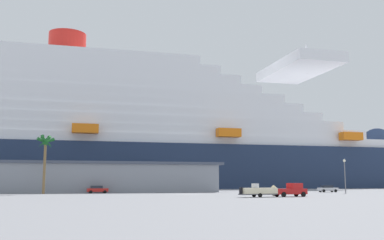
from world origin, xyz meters
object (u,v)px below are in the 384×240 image
at_px(cruise_ship, 144,139).
at_px(palm_tree, 45,147).
at_px(small_boat_on_trailer, 262,191).
at_px(pickup_truck, 291,190).
at_px(parked_car_red_hatchback, 97,189).
at_px(street_lamp, 345,171).
at_px(parked_car_silver_sedan, 328,189).

xyz_separation_m(cruise_ship, palm_tree, (-25.92, -66.51, -8.21)).
distance_m(small_boat_on_trailer, palm_tree, 45.16).
distance_m(pickup_truck, palm_tree, 48.98).
xyz_separation_m(small_boat_on_trailer, parked_car_red_hatchback, (-25.93, 28.86, -0.13)).
height_order(cruise_ship, parked_car_red_hatchback, cruise_ship).
relative_size(pickup_truck, parked_car_red_hatchback, 1.29).
bearing_deg(parked_car_red_hatchback, street_lamp, -13.44).
xyz_separation_m(cruise_ship, parked_car_silver_sedan, (36.92, -63.31, -16.64)).
bearing_deg(cruise_ship, parked_car_red_hatchback, -103.81).
distance_m(small_boat_on_trailer, parked_car_silver_sedan, 39.09).
height_order(pickup_truck, parked_car_red_hatchback, pickup_truck).
bearing_deg(small_boat_on_trailer, parked_car_silver_sedan, 47.29).
xyz_separation_m(palm_tree, parked_car_silver_sedan, (62.84, 3.20, -8.43)).
bearing_deg(pickup_truck, palm_tree, 149.47).
distance_m(pickup_truck, street_lamp, 24.99).
distance_m(cruise_ship, parked_car_silver_sedan, 75.15).
height_order(cruise_ship, palm_tree, cruise_ship).
height_order(parked_car_red_hatchback, parked_car_silver_sedan, same).
bearing_deg(small_boat_on_trailer, palm_tree, 144.91).
bearing_deg(parked_car_red_hatchback, small_boat_on_trailer, -48.06).
distance_m(pickup_truck, parked_car_red_hatchback, 41.84).
bearing_deg(pickup_truck, cruise_ship, 99.77).
relative_size(palm_tree, parked_car_silver_sedan, 2.60).
xyz_separation_m(pickup_truck, street_lamp, (18.96, 15.89, 3.61)).
xyz_separation_m(pickup_truck, parked_car_red_hatchback, (-31.20, 27.87, -0.21)).
height_order(street_lamp, parked_car_red_hatchback, street_lamp).
bearing_deg(street_lamp, parked_car_red_hatchback, 166.56).
height_order(pickup_truck, palm_tree, palm_tree).
bearing_deg(palm_tree, small_boat_on_trailer, -35.09).
bearing_deg(parked_car_red_hatchback, pickup_truck, -41.77).
relative_size(small_boat_on_trailer, street_lamp, 1.17).
xyz_separation_m(pickup_truck, parked_car_silver_sedan, (21.24, 27.73, -0.21)).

